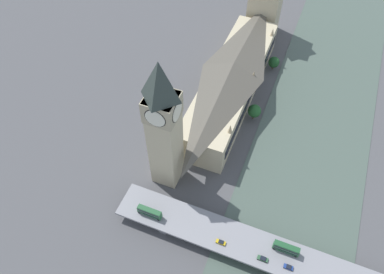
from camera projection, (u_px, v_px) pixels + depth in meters
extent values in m
plane|color=#4C4C4F|center=(252.00, 113.00, 212.13)|extent=(600.00, 600.00, 0.00)
cube|color=#47564C|center=(314.00, 131.00, 203.87)|extent=(58.62, 360.00, 0.30)
cube|color=#C1B28E|center=(231.00, 85.00, 213.02)|extent=(25.35, 106.93, 18.69)
cube|color=black|center=(253.00, 90.00, 209.33)|extent=(0.40, 98.37, 5.61)
pyramid|color=#514C42|center=(233.00, 68.00, 202.94)|extent=(24.85, 104.79, 7.01)
cone|color=tan|center=(273.00, 32.00, 224.40)|extent=(2.20, 2.20, 5.00)
cone|color=tan|center=(254.00, 75.00, 201.03)|extent=(2.20, 2.20, 5.00)
cone|color=tan|center=(230.00, 129.00, 177.66)|extent=(2.20, 2.20, 5.00)
cube|color=#C1B28E|center=(165.00, 141.00, 164.80)|extent=(12.13, 12.13, 55.20)
cube|color=tan|center=(162.00, 107.00, 147.42)|extent=(12.86, 12.86, 10.92)
cylinder|color=black|center=(177.00, 112.00, 145.98)|extent=(0.50, 9.15, 9.15)
cylinder|color=silver|center=(177.00, 112.00, 145.95)|extent=(0.62, 8.47, 8.47)
cylinder|color=black|center=(148.00, 103.00, 148.86)|extent=(0.50, 9.15, 9.15)
cylinder|color=silver|center=(148.00, 103.00, 148.89)|extent=(0.62, 8.47, 8.47)
cylinder|color=black|center=(169.00, 97.00, 151.01)|extent=(9.15, 0.50, 9.15)
cylinder|color=silver|center=(169.00, 96.00, 151.08)|extent=(8.47, 0.62, 8.47)
cylinder|color=black|center=(155.00, 118.00, 143.83)|extent=(9.15, 0.50, 9.15)
cylinder|color=silver|center=(155.00, 118.00, 143.76)|extent=(8.47, 0.62, 8.47)
pyramid|color=#2D3833|center=(160.00, 80.00, 136.16)|extent=(12.37, 12.37, 17.76)
cube|color=#C1B28E|center=(265.00, 3.00, 241.30)|extent=(19.27, 19.27, 44.96)
cube|color=slate|center=(282.00, 260.00, 157.29)|extent=(3.00, 13.96, 4.95)
cube|color=slate|center=(169.00, 218.00, 169.35)|extent=(3.00, 13.96, 4.95)
cube|color=gray|center=(283.00, 258.00, 154.88)|extent=(149.23, 16.43, 1.20)
cube|color=#235B33|center=(286.00, 249.00, 155.10)|extent=(10.90, 2.48, 1.91)
cube|color=black|center=(286.00, 249.00, 154.80)|extent=(9.81, 2.54, 0.84)
cube|color=#235B33|center=(287.00, 247.00, 153.47)|extent=(10.68, 2.48, 2.24)
cube|color=black|center=(287.00, 247.00, 153.38)|extent=(9.81, 2.54, 1.08)
cube|color=#1E4E2B|center=(287.00, 246.00, 152.53)|extent=(10.57, 2.36, 0.16)
cylinder|color=black|center=(275.00, 244.00, 157.49)|extent=(1.02, 0.28, 1.02)
cylinder|color=black|center=(274.00, 248.00, 156.19)|extent=(1.02, 0.28, 1.02)
cylinder|color=black|center=(297.00, 252.00, 155.37)|extent=(1.02, 0.28, 1.02)
cylinder|color=black|center=(296.00, 257.00, 154.07)|extent=(1.02, 0.28, 1.02)
cube|color=#235B33|center=(150.00, 213.00, 165.25)|extent=(11.24, 2.43, 1.91)
cube|color=black|center=(150.00, 213.00, 164.95)|extent=(10.12, 2.49, 0.84)
cube|color=#235B33|center=(149.00, 211.00, 163.62)|extent=(11.02, 2.43, 2.24)
cube|color=black|center=(149.00, 211.00, 163.53)|extent=(10.12, 2.49, 1.08)
cube|color=#1E4E2B|center=(149.00, 210.00, 162.68)|extent=(10.91, 2.31, 0.16)
cylinder|color=black|center=(141.00, 208.00, 167.66)|extent=(1.06, 0.28, 1.06)
cylinder|color=black|center=(139.00, 213.00, 166.39)|extent=(1.06, 0.28, 1.06)
cylinder|color=black|center=(161.00, 216.00, 165.48)|extent=(1.06, 0.28, 1.06)
cylinder|color=black|center=(158.00, 220.00, 164.21)|extent=(1.06, 0.28, 1.06)
cube|color=gold|center=(221.00, 242.00, 157.84)|extent=(4.22, 1.71, 0.63)
cube|color=black|center=(221.00, 242.00, 157.39)|extent=(2.20, 1.54, 0.44)
cylinder|color=black|center=(218.00, 239.00, 158.85)|extent=(0.62, 0.22, 0.62)
cylinder|color=black|center=(216.00, 243.00, 157.97)|extent=(0.62, 0.22, 0.62)
cylinder|color=black|center=(225.00, 242.00, 158.08)|extent=(0.62, 0.22, 0.62)
cylinder|color=black|center=(224.00, 246.00, 157.19)|extent=(0.62, 0.22, 0.62)
cube|color=#2D5638|center=(263.00, 259.00, 153.47)|extent=(4.51, 1.86, 0.62)
cube|color=black|center=(263.00, 258.00, 152.98)|extent=(2.34, 1.68, 0.54)
cylinder|color=black|center=(259.00, 255.00, 154.54)|extent=(0.63, 0.22, 0.63)
cylinder|color=black|center=(258.00, 259.00, 153.57)|extent=(0.63, 0.22, 0.63)
cylinder|color=black|center=(267.00, 259.00, 153.71)|extent=(0.63, 0.22, 0.63)
cylinder|color=black|center=(266.00, 262.00, 152.74)|extent=(0.63, 0.22, 0.63)
cube|color=navy|center=(288.00, 267.00, 151.32)|extent=(3.82, 1.80, 0.65)
cube|color=black|center=(289.00, 267.00, 150.86)|extent=(1.99, 1.62, 0.48)
cylinder|color=black|center=(285.00, 264.00, 152.31)|extent=(0.64, 0.22, 0.64)
cylinder|color=black|center=(284.00, 268.00, 151.38)|extent=(0.64, 0.22, 0.64)
cylinder|color=black|center=(292.00, 267.00, 151.64)|extent=(0.64, 0.22, 0.64)
cylinder|color=black|center=(291.00, 271.00, 150.71)|extent=(0.64, 0.22, 0.64)
cylinder|color=brown|center=(273.00, 67.00, 234.34)|extent=(0.70, 0.70, 2.62)
sphere|color=#1E4C23|center=(274.00, 62.00, 231.02)|extent=(6.85, 6.85, 6.85)
cylinder|color=brown|center=(253.00, 117.00, 208.39)|extent=(0.70, 0.70, 3.25)
sphere|color=#235628|center=(254.00, 111.00, 204.67)|extent=(7.32, 7.32, 7.32)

